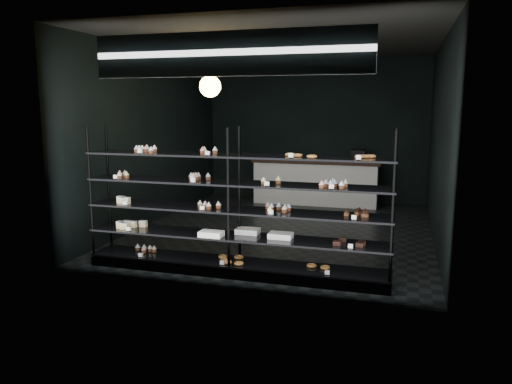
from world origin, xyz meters
The scene contains 5 objects.
room centered at (0.00, 0.00, 1.60)m, with size 5.01×6.01×3.20m.
display_shelf centered at (-0.12, -2.45, 0.63)m, with size 4.00×0.50×1.91m.
signage centered at (0.00, -2.93, 2.75)m, with size 3.30×0.05×0.50m.
pendant_lamp centered at (-0.80, -1.43, 2.45)m, with size 0.31×0.31×0.89m.
service_counter centered at (0.14, 2.50, 0.50)m, with size 2.81×0.65×1.23m.
Camera 1 is at (1.95, -8.39, 2.18)m, focal length 35.00 mm.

